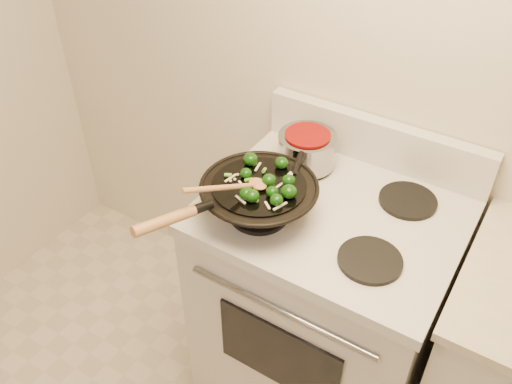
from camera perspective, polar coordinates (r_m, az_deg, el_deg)
The scene contains 5 objects.
stove at distance 2.01m, azimuth 7.09°, elevation -11.42°, with size 0.78×0.67×1.08m.
wok at distance 1.59m, azimuth 0.20°, elevation -0.62°, with size 0.35×0.57×0.18m.
stirfry at distance 1.56m, azimuth 1.07°, elevation 1.25°, with size 0.23×0.23×0.04m.
wooden_spoon at distance 1.50m, azimuth -1.98°, elevation 0.63°, with size 0.13×0.27×0.11m.
saucepan at distance 1.81m, azimuth 5.35°, elevation 4.53°, with size 0.19×0.31×0.11m.
Camera 1 is at (0.26, -0.02, 2.02)m, focal length 38.00 mm.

